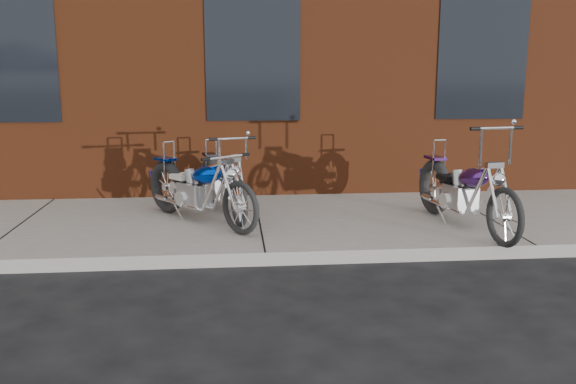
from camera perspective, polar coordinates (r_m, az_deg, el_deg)
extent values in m
plane|color=#282729|center=(6.54, -2.13, -6.96)|extent=(120.00, 120.00, 0.00)
cube|color=gray|center=(7.95, -2.73, -3.04)|extent=(22.00, 3.00, 0.15)
torus|color=black|center=(8.23, 14.04, 0.28)|extent=(0.26, 0.75, 0.74)
torus|color=black|center=(6.90, 20.31, -2.52)|extent=(0.17, 0.67, 0.67)
cube|color=#A7A8AB|center=(7.67, 16.33, -0.71)|extent=(0.35, 0.45, 0.31)
ellipsoid|color=#471F6D|center=(7.38, 17.58, 1.09)|extent=(0.35, 0.60, 0.31)
cube|color=black|center=(7.86, 15.44, 1.14)|extent=(0.29, 0.32, 0.06)
cylinder|color=white|center=(6.94, 19.87, -0.13)|extent=(0.09, 0.30, 0.55)
cylinder|color=white|center=(6.95, 19.66, 5.56)|extent=(0.56, 0.12, 0.03)
cylinder|color=white|center=(8.09, 14.45, 2.88)|extent=(0.03, 0.03, 0.49)
cylinder|color=white|center=(7.95, 16.23, -1.27)|extent=(0.19, 0.92, 0.05)
torus|color=black|center=(8.23, -10.70, 0.35)|extent=(0.55, 0.64, 0.71)
torus|color=black|center=(7.01, -3.73, -1.69)|extent=(0.45, 0.55, 0.64)
cube|color=#A7A8AB|center=(7.72, -8.13, -0.38)|extent=(0.46, 0.48, 0.30)
ellipsoid|color=#0030BF|center=(7.45, -6.94, 1.47)|extent=(0.54, 0.59, 0.30)
cube|color=beige|center=(7.89, -9.26, 1.31)|extent=(0.36, 0.36, 0.06)
cylinder|color=white|center=(7.05, -4.40, 0.53)|extent=(0.21, 0.25, 0.53)
cylinder|color=white|center=(7.09, -5.07, 3.20)|extent=(0.44, 0.36, 0.03)
cylinder|color=white|center=(8.10, -10.50, 2.88)|extent=(0.03, 0.03, 0.47)
cylinder|color=white|center=(7.99, -8.32, -0.93)|extent=(0.59, 0.73, 0.05)
torus|color=black|center=(8.76, -7.03, 1.03)|extent=(0.31, 0.69, 0.68)
torus|color=black|center=(7.36, -4.31, -1.18)|extent=(0.23, 0.61, 0.62)
cube|color=#A7A8AB|center=(8.19, -6.03, 0.25)|extent=(0.36, 0.44, 0.28)
ellipsoid|color=black|center=(7.88, -5.59, 1.86)|extent=(0.37, 0.57, 0.29)
cube|color=black|center=(8.39, -6.48, 1.82)|extent=(0.29, 0.32, 0.06)
cylinder|color=white|center=(7.42, -4.59, 0.88)|extent=(0.11, 0.28, 0.51)
cylinder|color=white|center=(7.46, -4.91, 4.93)|extent=(0.51, 0.16, 0.03)
cylinder|color=white|center=(8.63, -6.97, 3.30)|extent=(0.03, 0.03, 0.46)
cylinder|color=white|center=(8.44, -5.63, -0.26)|extent=(0.27, 0.84, 0.05)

